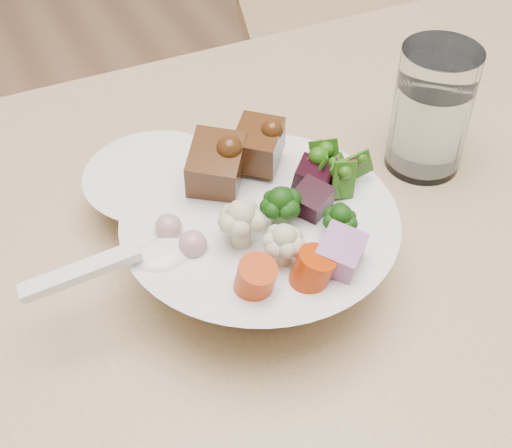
# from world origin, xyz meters

# --- Properties ---
(dining_table) EXTENTS (1.46, 0.83, 0.68)m
(dining_table) POSITION_xyz_m (0.18, -0.08, 0.61)
(dining_table) COLOR tan
(dining_table) RESTS_ON ground
(food_bowl) EXTENTS (0.24, 0.24, 0.13)m
(food_bowl) POSITION_xyz_m (-0.10, -0.06, 0.72)
(food_bowl) COLOR white
(food_bowl) RESTS_ON dining_table
(soup_spoon) EXTENTS (0.14, 0.04, 0.03)m
(soup_spoon) POSITION_xyz_m (-0.21, -0.07, 0.75)
(soup_spoon) COLOR white
(soup_spoon) RESTS_ON food_bowl
(water_glass) EXTENTS (0.08, 0.08, 0.14)m
(water_glass) POSITION_xyz_m (0.13, 0.00, 0.74)
(water_glass) COLOR white
(water_glass) RESTS_ON dining_table
(side_bowl) EXTENTS (0.14, 0.14, 0.05)m
(side_bowl) POSITION_xyz_m (-0.15, 0.05, 0.70)
(side_bowl) COLOR white
(side_bowl) RESTS_ON dining_table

